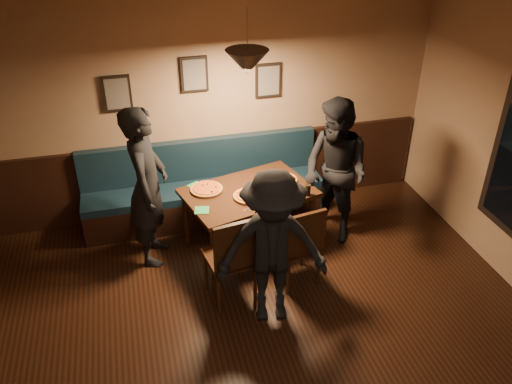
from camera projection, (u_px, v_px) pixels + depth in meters
The scene contains 22 objects.
ceiling at pixel (283, 105), 2.78m from camera, with size 7.00×7.00×0.00m, color silver.
wall_back at pixel (196, 109), 6.41m from camera, with size 6.00×6.00×0.00m, color #8C704F.
wainscot at pixel (201, 175), 6.85m from camera, with size 5.88×0.06×1.00m, color black.
booth_bench at pixel (204, 185), 6.62m from camera, with size 3.00×0.60×1.00m, color #0F232D, non-canonical shape.
picture_left at pixel (117, 93), 6.04m from camera, with size 0.32×0.04×0.42m, color black.
picture_center at pixel (194, 74), 6.15m from camera, with size 0.32×0.04×0.42m, color black.
picture_right at pixel (268, 80), 6.42m from camera, with size 0.32×0.04×0.42m, color black.
pendant_lamp at pixel (247, 62), 5.23m from camera, with size 0.44×0.44×0.25m, color black.
dining_table at pixel (249, 219), 6.19m from camera, with size 1.42×0.91×0.76m, color black.
chair_near_left at pixel (229, 255), 5.35m from camera, with size 0.47×0.47×1.05m, color black, non-canonical shape.
chair_near_right at pixel (296, 243), 5.61m from camera, with size 0.43×0.43×0.97m, color black, non-canonical shape.
diner_left at pixel (147, 187), 5.74m from camera, with size 0.68×0.45×1.86m, color black.
diner_right at pixel (335, 172), 6.13m from camera, with size 0.86×0.67×1.76m, color black.
diner_front at pixel (273, 249), 4.96m from camera, with size 1.06×0.61×1.64m, color black.
pizza_a at pixel (207, 189), 5.99m from camera, with size 0.37×0.37×0.04m, color orange.
pizza_b at pixel (249, 196), 5.86m from camera, with size 0.35×0.35×0.04m, color orange.
pizza_c at pixel (281, 180), 6.17m from camera, with size 0.38×0.38×0.04m, color orange.
soda_glass at pixel (308, 190), 5.88m from camera, with size 0.06×0.06×0.14m, color black.
tabasco_bottle at pixel (294, 181), 6.07m from camera, with size 0.03×0.03×0.12m, color #AA0D05.
napkin_a at pixel (196, 186), 6.09m from camera, with size 0.16×0.16×0.01m, color #207930.
napkin_b at pixel (202, 210), 5.64m from camera, with size 0.15×0.15×0.01m, color #217E3D.
cutlery_set at pixel (258, 207), 5.70m from camera, with size 0.02×0.20×0.00m, color silver.
Camera 1 is at (-0.79, -2.50, 3.84)m, focal length 36.99 mm.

